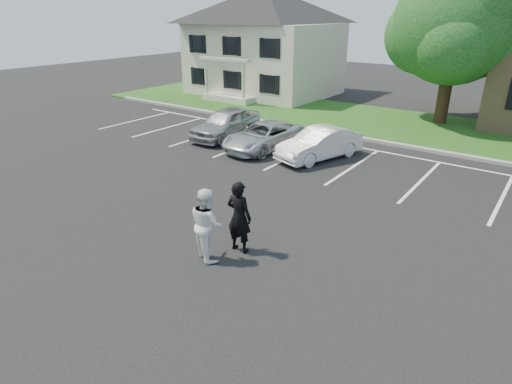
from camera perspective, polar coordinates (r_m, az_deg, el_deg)
ground_plane at (r=12.18m, az=-2.79°, el=-6.92°), size 90.00×90.00×0.00m
curb at (r=22.08m, az=17.15°, el=6.26°), size 40.00×0.30×0.15m
grass_strip at (r=25.79m, az=20.22°, el=8.12°), size 44.00×8.00×0.08m
stall_lines at (r=18.92m, az=17.92°, el=3.19°), size 34.00×5.36×0.01m
house at (r=34.41m, az=1.16°, el=19.32°), size 10.30×9.22×7.60m
tree at (r=26.83m, az=25.37°, el=19.47°), size 7.80×7.20×8.80m
man_black_suit at (r=11.41m, az=-2.27°, el=-3.33°), size 0.77×0.54×2.02m
man_white_shirt at (r=11.18m, az=-6.59°, el=-4.25°), size 1.18×1.07×1.96m
car_silver_west at (r=22.22m, az=-4.02°, el=9.15°), size 2.01×4.51×1.51m
car_silver_minivan at (r=20.28m, az=1.09°, el=7.45°), size 2.45×4.64×1.24m
car_white_sedan at (r=19.08m, az=8.46°, el=6.37°), size 2.61×4.36×1.36m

